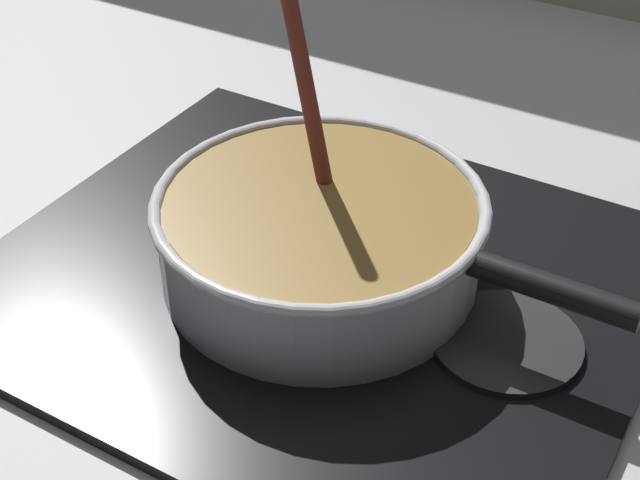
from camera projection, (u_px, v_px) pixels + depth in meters
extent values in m
cube|color=#B7B7BC|center=(241.00, 343.00, 0.79)|extent=(2.40, 1.60, 0.04)
cube|color=black|center=(320.00, 280.00, 0.82)|extent=(0.56, 0.48, 0.01)
torus|color=#592D0C|center=(320.00, 272.00, 0.81)|extent=(0.20, 0.20, 0.01)
cylinder|color=#262628|center=(506.00, 341.00, 0.74)|extent=(0.12, 0.12, 0.01)
cylinder|color=silver|center=(320.00, 240.00, 0.79)|extent=(0.27, 0.27, 0.08)
cylinder|color=olive|center=(320.00, 236.00, 0.79)|extent=(0.26, 0.26, 0.07)
torus|color=silver|center=(320.00, 203.00, 0.77)|extent=(0.28, 0.28, 0.01)
cylinder|color=black|center=(553.00, 290.00, 0.69)|extent=(0.13, 0.02, 0.02)
cylinder|color=#EDD88C|center=(309.00, 212.00, 0.78)|extent=(0.04, 0.04, 0.01)
cylinder|color=#EDD88C|center=(363.00, 207.00, 0.78)|extent=(0.03, 0.03, 0.01)
cylinder|color=#E5CC7A|center=(289.00, 238.00, 0.75)|extent=(0.03, 0.03, 0.01)
cylinder|color=#E5CC7A|center=(419.00, 253.00, 0.73)|extent=(0.03, 0.03, 0.01)
cylinder|color=maroon|center=(301.00, 62.00, 0.76)|extent=(0.09, 0.05, 0.23)
cube|color=brown|center=(328.00, 199.00, 0.80)|extent=(0.05, 0.04, 0.01)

